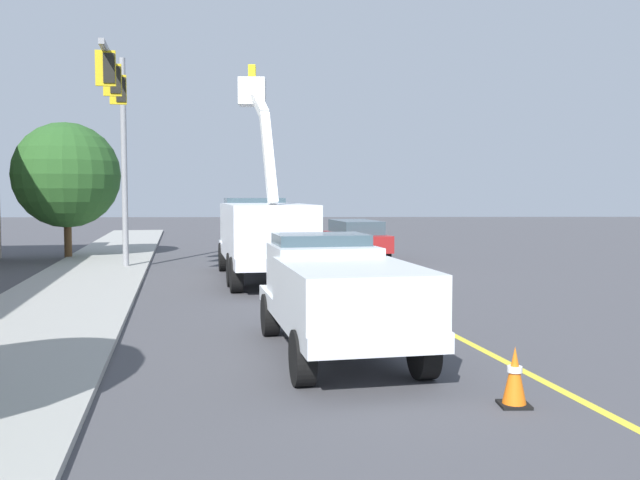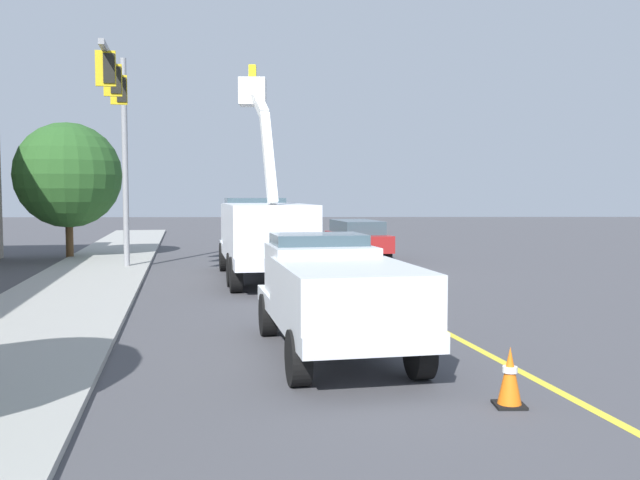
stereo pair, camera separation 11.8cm
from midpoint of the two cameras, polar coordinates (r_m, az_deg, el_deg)
name	(u,v)px [view 2 (the right image)]	position (r m, az deg, el deg)	size (l,w,h in m)	color
ground	(338,276)	(23.91, 1.67, -2.97)	(120.00, 120.00, 0.00)	#47474C
sidewalk_far_side	(86,280)	(23.50, -18.71, -3.15)	(60.00, 3.60, 0.12)	#9E9E99
lane_centre_stripe	(338,275)	(23.91, 1.67, -2.96)	(50.00, 0.16, 0.01)	yellow
utility_bucket_truck	(263,231)	(22.87, -4.63, 0.76)	(8.51, 3.90, 7.21)	white
service_pickup_truck	(334,292)	(12.11, 1.47, -4.34)	(5.88, 3.05, 2.06)	silver
passing_minivan	(357,237)	(29.75, 3.21, 0.25)	(5.06, 2.72, 1.69)	maroon
traffic_cone_leading	(510,377)	(9.70, 15.83, -10.90)	(0.40, 0.40, 0.81)	black
traffic_cone_mid_front	(299,256)	(27.42, -1.66, -1.38)	(0.40, 0.40, 0.70)	black
traffic_signal_mast	(119,116)	(24.69, -16.21, 9.89)	(7.22, 1.48, 7.88)	gray
street_tree_right	(68,175)	(31.67, -20.10, 5.07)	(4.54, 4.54, 5.92)	brown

